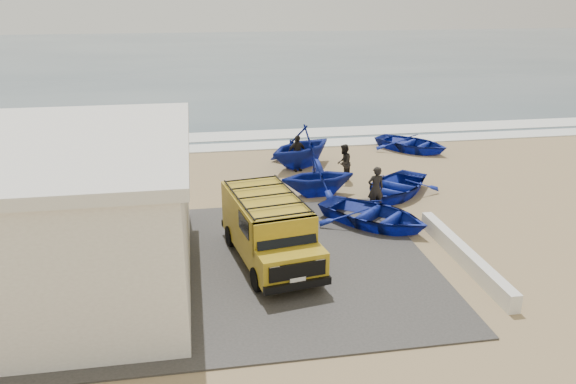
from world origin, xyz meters
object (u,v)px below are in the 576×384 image
building (43,213)px  boat_near_left (373,215)px  boat_mid_left (318,176)px  fisherman_middle (344,163)px  boat_near_right (394,186)px  parapet (464,256)px  boat_far_right (412,143)px  van (269,227)px  fisherman_back (297,153)px  boat_far_left (301,146)px  fisherman_front (376,189)px

building → boat_near_left: bearing=12.6°
boat_mid_left → fisherman_middle: (1.53, 1.61, 0.03)m
boat_near_right → boat_mid_left: (-3.13, 0.61, 0.40)m
parapet → boat_far_right: 13.17m
van → fisherman_back: bearing=64.4°
boat_far_right → boat_far_left: bearing=154.8°
parapet → van: van is taller
building → fisherman_back: size_ratio=5.43×
boat_far_right → fisherman_middle: bearing=-179.8°
boat_mid_left → boat_far_left: size_ratio=0.81×
boat_mid_left → van: bearing=147.3°
boat_near_left → boat_near_right: boat_near_left is taller
fisherman_front → fisherman_middle: fisherman_front is taller
boat_near_right → van: bearing=-95.1°
parapet → fisherman_front: size_ratio=3.35×
building → boat_near_right: 13.65m
fisherman_back → boat_far_right: bearing=4.5°
boat_near_right → boat_far_right: boat_near_right is taller
boat_near_left → boat_near_right: size_ratio=1.03×
boat_near_left → fisherman_middle: fisherman_middle is taller
boat_mid_left → fisherman_middle: size_ratio=1.84×
building → fisherman_middle: 13.27m
fisherman_front → fisherman_back: fisherman_front is taller
boat_near_right → boat_mid_left: bearing=-146.1°
parapet → fisherman_middle: (-1.64, 8.50, 0.57)m
fisherman_front → fisherman_back: (-2.07, 5.52, -0.03)m
parapet → boat_far_right: size_ratio=1.51×
parapet → boat_far_right: (3.26, 12.76, 0.14)m
boat_far_right → fisherman_middle: fisherman_middle is taller
boat_near_left → fisherman_front: size_ratio=2.33×
fisherman_front → van: bearing=33.9°
boat_far_left → boat_far_right: (6.36, 1.79, -0.61)m
building → parapet: 12.68m
boat_far_left → fisherman_middle: size_ratio=2.28×
boat_near_right → fisherman_middle: (-1.60, 2.22, 0.43)m
boat_near_left → fisherman_front: (0.52, 1.42, 0.46)m
boat_mid_left → boat_near_left: bearing=-165.6°
building → van: size_ratio=1.79×
boat_mid_left → fisherman_front: bearing=-144.9°
building → parapet: bearing=-4.6°
building → parapet: (12.50, -1.00, -1.89)m
boat_mid_left → boat_far_left: 4.10m
boat_near_left → boat_mid_left: boat_mid_left is taller
parapet → fisherman_back: (-3.42, 10.33, 0.59)m
boat_far_right → boat_near_right: bearing=-157.8°
van → boat_far_right: size_ratio=1.32×
building → van: (6.49, 0.27, -1.01)m
boat_near_right → fisherman_front: size_ratio=2.27×
van → boat_mid_left: bearing=53.5°
boat_near_left → boat_far_right: 10.70m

